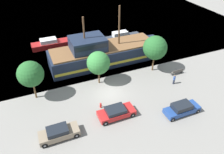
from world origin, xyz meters
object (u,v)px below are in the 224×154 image
(parked_car_curb_mid, at_px, (116,112))
(pedestrian_walking_near, at_px, (174,80))
(parked_car_curb_front, at_px, (59,133))
(moored_boat_outer, at_px, (51,44))
(bench_promenade_east, at_px, (177,72))
(moored_boat_dockside, at_px, (122,37))
(fire_hydrant, at_px, (101,105))
(parked_car_curb_rear, at_px, (182,109))
(pirate_ship, at_px, (103,53))

(parked_car_curb_mid, distance_m, pedestrian_walking_near, 11.09)
(parked_car_curb_front, bearing_deg, parked_car_curb_mid, 4.32)
(moored_boat_outer, relative_size, bench_promenade_east, 3.91)
(moored_boat_dockside, xyz_separation_m, bench_promenade_east, (2.92, -14.76, -0.28))
(pedestrian_walking_near, bearing_deg, fire_hydrant, -176.65)
(pedestrian_walking_near, bearing_deg, bench_promenade_east, 43.29)
(moored_boat_dockside, distance_m, parked_car_curb_mid, 21.98)
(moored_boat_outer, distance_m, bench_promenade_east, 24.19)
(moored_boat_outer, relative_size, parked_car_curb_rear, 1.66)
(moored_boat_outer, bearing_deg, fire_hydrant, -81.82)
(pirate_ship, bearing_deg, moored_boat_dockside, 44.70)
(bench_promenade_east, bearing_deg, parked_car_curb_front, -164.74)
(parked_car_curb_mid, bearing_deg, bench_promenade_east, 21.01)
(parked_car_curb_mid, bearing_deg, pedestrian_walking_near, 15.42)
(parked_car_curb_mid, xyz_separation_m, bench_promenade_east, (12.76, 4.90, -0.24))
(parked_car_curb_rear, xyz_separation_m, bench_promenade_east, (4.92, 7.52, -0.28))
(parked_car_curb_mid, relative_size, bench_promenade_east, 2.34)
(pedestrian_walking_near, bearing_deg, parked_car_curb_front, -168.95)
(pirate_ship, xyz_separation_m, parked_car_curb_rear, (4.72, -15.63, -1.13))
(parked_car_curb_front, relative_size, parked_car_curb_rear, 0.96)
(parked_car_curb_mid, relative_size, fire_hydrant, 6.00)
(parked_car_curb_mid, height_order, bench_promenade_east, parked_car_curb_mid)
(bench_promenade_east, bearing_deg, pedestrian_walking_near, -136.71)
(moored_boat_outer, bearing_deg, bench_promenade_east, -45.84)
(bench_promenade_east, bearing_deg, moored_boat_dockside, 101.20)
(moored_boat_dockside, height_order, moored_boat_outer, moored_boat_dockside)
(moored_boat_outer, bearing_deg, moored_boat_dockside, -10.56)
(parked_car_curb_front, xyz_separation_m, fire_hydrant, (5.97, 2.79, -0.30))
(moored_boat_dockside, bearing_deg, parked_car_curb_mid, -116.58)
(parked_car_curb_front, xyz_separation_m, parked_car_curb_rear, (15.02, -2.08, 0.01))
(parked_car_curb_rear, distance_m, bench_promenade_east, 8.99)
(moored_boat_dockside, height_order, parked_car_curb_mid, moored_boat_dockside)
(parked_car_curb_rear, bearing_deg, bench_promenade_east, 56.81)
(parked_car_curb_rear, bearing_deg, pirate_ship, 106.80)
(parked_car_curb_front, height_order, pedestrian_walking_near, pedestrian_walking_near)
(moored_boat_dockside, distance_m, parked_car_curb_rear, 22.36)
(moored_boat_dockside, height_order, parked_car_curb_rear, moored_boat_dockside)
(pirate_ship, bearing_deg, parked_car_curb_rear, -73.20)
(moored_boat_dockside, relative_size, fire_hydrant, 9.93)
(moored_boat_dockside, xyz_separation_m, pedestrian_walking_near, (0.85, -16.71, 0.04))
(pirate_ship, height_order, parked_car_curb_front, pirate_ship)
(moored_boat_dockside, height_order, bench_promenade_east, moored_boat_dockside)
(pirate_ship, height_order, bench_promenade_east, pirate_ship)
(moored_boat_outer, xyz_separation_m, bench_promenade_east, (16.85, -17.35, -0.23))
(moored_boat_dockside, distance_m, fire_hydrant, 20.62)
(moored_boat_dockside, bearing_deg, pirate_ship, -135.30)
(fire_hydrant, bearing_deg, parked_car_curb_mid, -61.66)
(moored_boat_dockside, xyz_separation_m, parked_car_curb_mid, (-9.84, -19.66, -0.04))
(parked_car_curb_rear, bearing_deg, parked_car_curb_front, 172.14)
(moored_boat_outer, relative_size, parked_car_curb_mid, 1.67)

